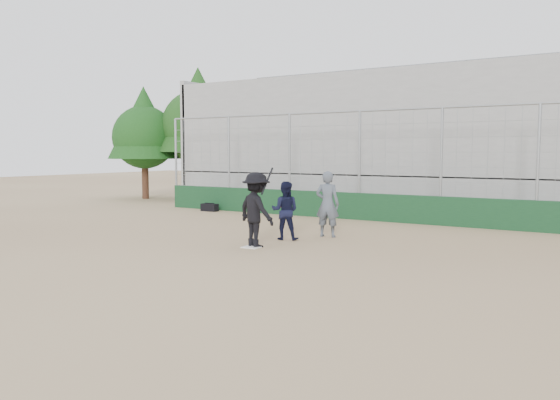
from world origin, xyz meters
The scene contains 10 objects.
ground centered at (0.00, 0.00, 0.00)m, with size 90.00×90.00×0.00m, color olive.
home_plate centered at (0.00, 0.00, 0.01)m, with size 0.44×0.44×0.02m, color white.
backstop centered at (0.00, 7.00, 0.96)m, with size 18.10×0.25×4.04m.
bleachers centered at (0.00, 11.95, 2.92)m, with size 20.25×6.70×6.98m.
tree_left centered at (-11.00, 11.00, 4.39)m, with size 4.48×4.48×7.00m.
tree_right centered at (-13.50, 9.50, 3.76)m, with size 3.84×3.84×6.00m.
batter_at_plate centered at (0.04, 0.14, 0.99)m, with size 1.45×1.12×2.10m.
catcher_crouched centered at (0.09, 1.53, 0.57)m, with size 0.96×0.83×1.14m.
umpire centered at (0.87, 2.66, 0.88)m, with size 0.71×0.47×1.76m, color #4B545F.
equipment_bag centered at (-6.57, 6.38, 0.16)m, with size 0.75×0.32×0.36m.
Camera 1 is at (8.05, -11.70, 2.50)m, focal length 35.00 mm.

